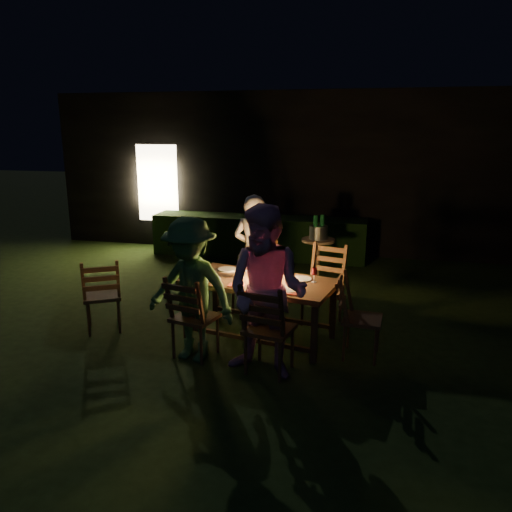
% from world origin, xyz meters
% --- Properties ---
extents(garden_envelope, '(40.00, 40.00, 3.20)m').
position_xyz_m(garden_envelope, '(-0.01, 6.15, 1.58)').
color(garden_envelope, black).
rests_on(garden_envelope, ground).
extents(dining_table, '(1.92, 1.22, 0.74)m').
position_xyz_m(dining_table, '(0.41, -0.13, 0.67)').
color(dining_table, '#492B18').
rests_on(dining_table, ground).
extents(chair_near_left, '(0.55, 0.57, 1.00)m').
position_xyz_m(chair_near_left, '(-0.18, -0.79, 0.30)').
color(chair_near_left, '#492B18').
rests_on(chair_near_left, ground).
extents(chair_near_right, '(0.55, 0.58, 1.04)m').
position_xyz_m(chair_near_right, '(0.70, -0.97, 0.32)').
color(chair_near_right, '#492B18').
rests_on(chair_near_right, ground).
extents(chair_far_left, '(0.61, 0.63, 1.09)m').
position_xyz_m(chair_far_left, '(0.12, 0.72, 0.33)').
color(chair_far_left, '#492B18').
rests_on(chair_far_left, ground).
extents(chair_far_right, '(0.59, 0.62, 1.07)m').
position_xyz_m(chair_far_right, '(1.10, 0.52, 0.32)').
color(chair_far_right, '#492B18').
rests_on(chair_far_right, ground).
extents(chair_end, '(0.50, 0.47, 0.98)m').
position_xyz_m(chair_end, '(1.62, -0.37, 0.30)').
color(chair_end, '#492B18').
rests_on(chair_end, ground).
extents(chair_spare, '(0.62, 0.64, 1.00)m').
position_xyz_m(chair_spare, '(-1.56, -0.36, 0.30)').
color(chair_spare, '#492B18').
rests_on(chair_spare, ground).
extents(person_house_side, '(0.67, 0.50, 1.64)m').
position_xyz_m(person_house_side, '(0.13, 0.77, 0.82)').
color(person_house_side, '#F3DDCF').
rests_on(person_house_side, ground).
extents(person_opp_right, '(0.99, 0.84, 1.79)m').
position_xyz_m(person_opp_right, '(0.69, -1.02, 0.90)').
color(person_opp_right, '#D895C0').
rests_on(person_opp_right, ground).
extents(person_opp_left, '(1.13, 0.79, 1.60)m').
position_xyz_m(person_opp_left, '(-0.19, -0.84, 0.80)').
color(person_opp_left, '#3C7038').
rests_on(person_opp_left, ground).
extents(lantern, '(0.16, 0.16, 0.35)m').
position_xyz_m(lantern, '(0.47, -0.09, 0.90)').
color(lantern, white).
rests_on(lantern, dining_table).
extents(plate_far_left, '(0.25, 0.25, 0.01)m').
position_xyz_m(plate_far_left, '(-0.08, 0.20, 0.75)').
color(plate_far_left, white).
rests_on(plate_far_left, dining_table).
extents(plate_near_left, '(0.25, 0.25, 0.01)m').
position_xyz_m(plate_near_left, '(-0.17, -0.23, 0.75)').
color(plate_near_left, white).
rests_on(plate_near_left, dining_table).
extents(plate_far_right, '(0.25, 0.25, 0.01)m').
position_xyz_m(plate_far_right, '(0.90, -0.00, 0.75)').
color(plate_far_right, white).
rests_on(plate_far_right, dining_table).
extents(plate_near_right, '(0.25, 0.25, 0.01)m').
position_xyz_m(plate_near_right, '(0.81, -0.43, 0.75)').
color(plate_near_right, white).
rests_on(plate_near_right, dining_table).
extents(wineglass_a, '(0.06, 0.06, 0.18)m').
position_xyz_m(wineglass_a, '(0.17, 0.21, 0.83)').
color(wineglass_a, '#59070F').
rests_on(wineglass_a, dining_table).
extents(wineglass_b, '(0.06, 0.06, 0.18)m').
position_xyz_m(wineglass_b, '(-0.32, -0.10, 0.83)').
color(wineglass_b, '#59070F').
rests_on(wineglass_b, dining_table).
extents(wineglass_c, '(0.06, 0.06, 0.18)m').
position_xyz_m(wineglass_c, '(0.65, -0.46, 0.83)').
color(wineglass_c, '#59070F').
rests_on(wineglass_c, dining_table).
extents(wineglass_d, '(0.06, 0.06, 0.18)m').
position_xyz_m(wineglass_d, '(1.06, -0.07, 0.83)').
color(wineglass_d, '#59070F').
rests_on(wineglass_d, dining_table).
extents(wineglass_e, '(0.06, 0.06, 0.18)m').
position_xyz_m(wineglass_e, '(0.25, -0.40, 0.83)').
color(wineglass_e, silver).
rests_on(wineglass_e, dining_table).
extents(bottle_table, '(0.07, 0.07, 0.28)m').
position_xyz_m(bottle_table, '(0.17, -0.08, 0.88)').
color(bottle_table, '#0F471E').
rests_on(bottle_table, dining_table).
extents(napkin_left, '(0.18, 0.14, 0.01)m').
position_xyz_m(napkin_left, '(0.20, -0.41, 0.75)').
color(napkin_left, red).
rests_on(napkin_left, dining_table).
extents(napkin_right, '(0.18, 0.14, 0.01)m').
position_xyz_m(napkin_right, '(0.89, -0.53, 0.75)').
color(napkin_right, red).
rests_on(napkin_right, dining_table).
extents(phone, '(0.14, 0.07, 0.01)m').
position_xyz_m(phone, '(-0.26, -0.30, 0.75)').
color(phone, black).
rests_on(phone, dining_table).
extents(side_table, '(0.55, 0.55, 0.74)m').
position_xyz_m(side_table, '(0.84, 2.29, 0.65)').
color(side_table, brown).
rests_on(side_table, ground).
extents(ice_bucket, '(0.30, 0.30, 0.22)m').
position_xyz_m(ice_bucket, '(0.84, 2.29, 0.85)').
color(ice_bucket, '#A5A8AD').
rests_on(ice_bucket, side_table).
extents(bottle_bucket_a, '(0.07, 0.07, 0.32)m').
position_xyz_m(bottle_bucket_a, '(0.79, 2.25, 0.90)').
color(bottle_bucket_a, '#0F471E').
rests_on(bottle_bucket_a, side_table).
extents(bottle_bucket_b, '(0.07, 0.07, 0.32)m').
position_xyz_m(bottle_bucket_b, '(0.89, 2.33, 0.90)').
color(bottle_bucket_b, '#0F471E').
rests_on(bottle_bucket_b, side_table).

